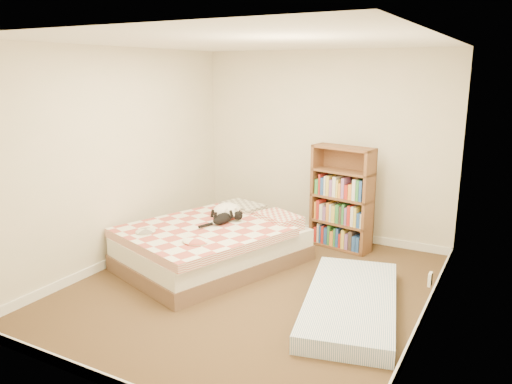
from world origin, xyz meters
The scene contains 6 objects.
room centered at (0.00, 0.00, 1.20)m, with size 3.51×4.01×2.51m.
bed centered at (-0.70, 0.38, 0.25)m, with size 1.99×2.37×0.54m.
bookshelf centered at (0.42, 1.65, 0.50)m, with size 0.85×0.42×1.32m.
floor_mattress centered at (1.09, 0.00, 0.08)m, with size 0.82×1.82×0.16m, color #779CC7.
black_cat centered at (-0.64, 0.51, 0.54)m, with size 0.35×0.59×0.13m.
white_dog centered at (-0.72, 0.70, 0.57)m, with size 0.37×0.39×0.17m.
Camera 1 is at (2.38, -4.27, 2.24)m, focal length 35.00 mm.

